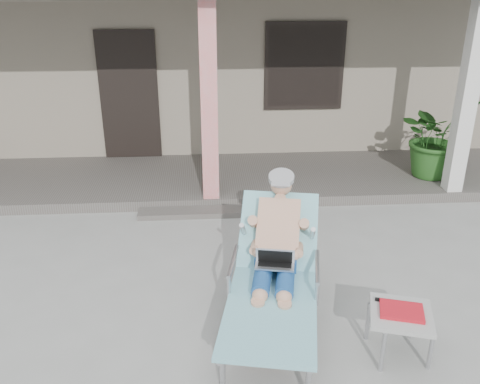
{
  "coord_description": "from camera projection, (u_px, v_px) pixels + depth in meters",
  "views": [
    {
      "loc": [
        -0.05,
        -4.46,
        2.99
      ],
      "look_at": [
        0.3,
        0.6,
        0.85
      ],
      "focal_mm": 38.0,
      "sensor_mm": 36.0,
      "label": 1
    }
  ],
  "objects": [
    {
      "name": "ground",
      "position": [
        215.0,
        290.0,
        5.27
      ],
      "size": [
        60.0,
        60.0,
        0.0
      ],
      "primitive_type": "plane",
      "color": "#9E9E99",
      "rests_on": "ground"
    },
    {
      "name": "house",
      "position": [
        206.0,
        47.0,
        10.59
      ],
      "size": [
        10.4,
        5.4,
        3.3
      ],
      "color": "gray",
      "rests_on": "ground"
    },
    {
      "name": "porch_deck",
      "position": [
        211.0,
        179.0,
        8.0
      ],
      "size": [
        10.0,
        2.0,
        0.15
      ],
      "primitive_type": "cube",
      "color": "#605B56",
      "rests_on": "ground"
    },
    {
      "name": "porch_step",
      "position": [
        212.0,
        212.0,
        6.95
      ],
      "size": [
        2.0,
        0.3,
        0.07
      ],
      "primitive_type": "cube",
      "color": "#605B56",
      "rests_on": "ground"
    },
    {
      "name": "lounger",
      "position": [
        276.0,
        242.0,
        4.55
      ],
      "size": [
        1.13,
        2.09,
        1.32
      ],
      "rotation": [
        0.0,
        0.0,
        -0.2
      ],
      "color": "#B7B7BC",
      "rests_on": "ground"
    },
    {
      "name": "side_table",
      "position": [
        401.0,
        316.0,
        4.24
      ],
      "size": [
        0.63,
        0.63,
        0.45
      ],
      "rotation": [
        0.0,
        0.0,
        -0.29
      ],
      "color": "#A5A6A1",
      "rests_on": "ground"
    },
    {
      "name": "potted_palm",
      "position": [
        436.0,
        137.0,
        7.71
      ],
      "size": [
        1.38,
        1.29,
        1.24
      ],
      "primitive_type": "imported",
      "rotation": [
        0.0,
        0.0,
        0.34
      ],
      "color": "#26591E",
      "rests_on": "porch_deck"
    }
  ]
}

